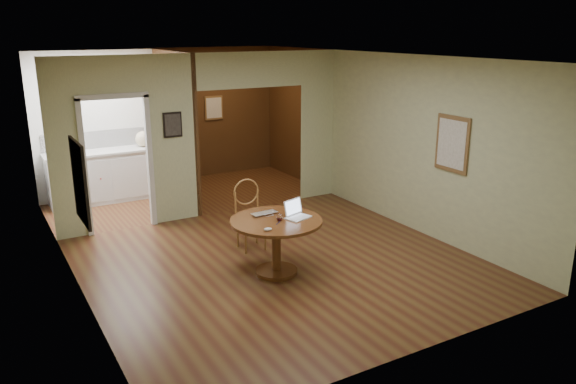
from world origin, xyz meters
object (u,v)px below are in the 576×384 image
chair (249,210)px  closed_laptop (266,215)px  dining_table (276,234)px  open_laptop (296,212)px

chair → closed_laptop: chair is taller
dining_table → open_laptop: 0.37m
dining_table → open_laptop: (0.27, -0.03, 0.25)m
dining_table → closed_laptop: bearing=98.6°
open_laptop → closed_laptop: bearing=124.8°
chair → open_laptop: bearing=-77.2°
chair → dining_table: bearing=-92.6°
open_laptop → chair: bearing=81.6°
chair → open_laptop: chair is taller
open_laptop → dining_table: bearing=156.3°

